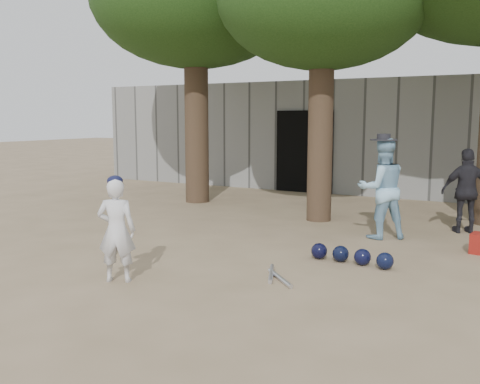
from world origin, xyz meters
The scene contains 7 objects.
ground centered at (0.00, 0.00, 0.00)m, with size 70.00×70.00×0.00m, color #937C5E.
boy_player centered at (-0.14, -0.77, 0.64)m, with size 0.47×0.31×1.28m, color silver.
spectator_blue centered at (2.07, 3.21, 0.84)m, with size 0.82×0.64×1.68m, color #93C5E3.
spectator_dark centered at (3.27, 4.35, 0.74)m, with size 0.87×0.36×1.48m, color black.
back_building centered at (0.00, 10.33, 1.50)m, with size 16.00×5.24×3.00m.
helmet_row centered at (2.14, 1.41, 0.12)m, with size 1.19×0.31×0.23m.
bat_pile centered at (1.51, 0.29, 0.03)m, with size 0.63×0.73×0.06m.
Camera 1 is at (4.29, -5.63, 2.01)m, focal length 40.00 mm.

